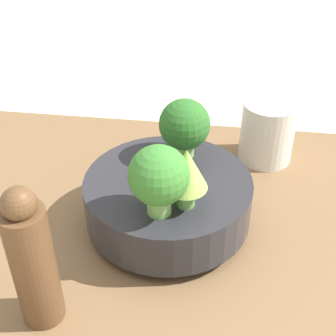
% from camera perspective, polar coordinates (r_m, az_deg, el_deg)
% --- Properties ---
extents(ground_plane, '(6.00, 6.00, 0.00)m').
position_cam_1_polar(ground_plane, '(0.66, 0.80, -11.72)').
color(ground_plane, beige).
extents(table, '(1.18, 0.63, 0.04)m').
position_cam_1_polar(table, '(0.65, 0.82, -10.40)').
color(table, brown).
rests_on(table, ground_plane).
extents(bowl, '(0.22, 0.22, 0.08)m').
position_cam_1_polar(bowl, '(0.63, -0.00, -3.87)').
color(bowl, '#28282D').
rests_on(bowl, table).
extents(broccoli_floret_back, '(0.07, 0.07, 0.09)m').
position_cam_1_polar(broccoli_floret_back, '(0.53, -1.14, -1.13)').
color(broccoli_floret_back, '#7AB256').
rests_on(broccoli_floret_back, bowl).
extents(broccoli_floret_front, '(0.07, 0.07, 0.08)m').
position_cam_1_polar(broccoli_floret_front, '(0.63, 1.58, 5.22)').
color(broccoli_floret_front, '#7AB256').
rests_on(broccoli_floret_front, bowl).
extents(romanesco_piece_far, '(0.05, 0.05, 0.08)m').
position_cam_1_polar(romanesco_piece_far, '(0.54, 2.25, -0.44)').
color(romanesco_piece_far, '#609347').
rests_on(romanesco_piece_far, bowl).
extents(cup, '(0.09, 0.09, 0.10)m').
position_cam_1_polar(cup, '(0.78, 11.99, 4.39)').
color(cup, silver).
rests_on(cup, table).
extents(pepper_mill, '(0.05, 0.05, 0.18)m').
position_cam_1_polar(pepper_mill, '(0.51, -16.19, -10.80)').
color(pepper_mill, brown).
rests_on(pepper_mill, table).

